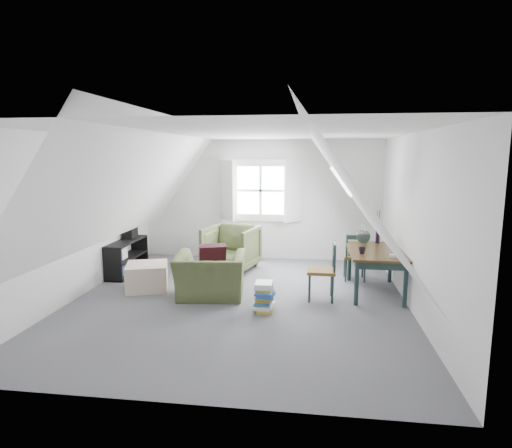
# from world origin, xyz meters

# --- Properties ---
(floor) EXTENTS (5.50, 5.50, 0.00)m
(floor) POSITION_xyz_m (0.00, 0.00, 0.00)
(floor) COLOR #535258
(floor) RESTS_ON ground
(ceiling) EXTENTS (5.50, 5.50, 0.00)m
(ceiling) POSITION_xyz_m (0.00, 0.00, 2.50)
(ceiling) COLOR white
(ceiling) RESTS_ON wall_back
(wall_back) EXTENTS (5.00, 0.00, 5.00)m
(wall_back) POSITION_xyz_m (0.00, 2.75, 1.25)
(wall_back) COLOR silver
(wall_back) RESTS_ON ground
(wall_front) EXTENTS (5.00, 0.00, 5.00)m
(wall_front) POSITION_xyz_m (0.00, -2.75, 1.25)
(wall_front) COLOR silver
(wall_front) RESTS_ON ground
(wall_left) EXTENTS (0.00, 5.50, 5.50)m
(wall_left) POSITION_xyz_m (-2.50, 0.00, 1.25)
(wall_left) COLOR silver
(wall_left) RESTS_ON ground
(wall_right) EXTENTS (0.00, 5.50, 5.50)m
(wall_right) POSITION_xyz_m (2.50, 0.00, 1.25)
(wall_right) COLOR silver
(wall_right) RESTS_ON ground
(slope_left) EXTENTS (3.19, 5.50, 4.48)m
(slope_left) POSITION_xyz_m (-1.55, 0.00, 1.78)
(slope_left) COLOR white
(slope_left) RESTS_ON wall_left
(slope_right) EXTENTS (3.19, 5.50, 4.48)m
(slope_right) POSITION_xyz_m (1.55, 0.00, 1.78)
(slope_right) COLOR white
(slope_right) RESTS_ON wall_right
(dormer_window) EXTENTS (1.71, 0.35, 1.30)m
(dormer_window) POSITION_xyz_m (0.00, 2.68, 1.45)
(dormer_window) COLOR white
(dormer_window) RESTS_ON wall_back
(skylight) EXTENTS (0.35, 0.75, 0.47)m
(skylight) POSITION_xyz_m (1.55, 1.30, 1.75)
(skylight) COLOR white
(skylight) RESTS_ON slope_right
(armchair_near) EXTENTS (1.14, 1.03, 0.68)m
(armchair_near) POSITION_xyz_m (-0.47, 0.12, 0.00)
(armchair_near) COLOR #434D29
(armchair_near) RESTS_ON floor
(armchair_far) EXTENTS (1.10, 1.12, 0.85)m
(armchair_far) POSITION_xyz_m (-0.45, 1.74, 0.00)
(armchair_far) COLOR #434D29
(armchair_far) RESTS_ON floor
(throw_pillow) EXTENTS (0.48, 0.38, 0.43)m
(throw_pillow) POSITION_xyz_m (-0.47, 0.27, 0.60)
(throw_pillow) COLOR #3A0F19
(throw_pillow) RESTS_ON armchair_near
(ottoman) EXTENTS (0.81, 0.81, 0.43)m
(ottoman) POSITION_xyz_m (-1.59, 0.36, 0.21)
(ottoman) COLOR #C5AE94
(ottoman) RESTS_ON floor
(dining_table) EXTENTS (0.84, 1.40, 0.70)m
(dining_table) POSITION_xyz_m (2.09, 0.67, 0.61)
(dining_table) COLOR #382611
(dining_table) RESTS_ON floor
(demijohn) EXTENTS (0.23, 0.23, 0.33)m
(demijohn) POSITION_xyz_m (1.94, 1.12, 0.84)
(demijohn) COLOR silver
(demijohn) RESTS_ON dining_table
(vase_twigs) EXTENTS (0.07, 0.08, 0.57)m
(vase_twigs) POSITION_xyz_m (2.19, 1.22, 0.83)
(vase_twigs) COLOR black
(vase_twigs) RESTS_ON dining_table
(cup) EXTENTS (0.14, 0.14, 0.10)m
(cup) POSITION_xyz_m (1.84, 0.37, 0.70)
(cup) COLOR black
(cup) RESTS_ON dining_table
(paper_box) EXTENTS (0.13, 0.09, 0.04)m
(paper_box) POSITION_xyz_m (2.29, 0.22, 0.72)
(paper_box) COLOR white
(paper_box) RESTS_ON dining_table
(dining_chair_far) EXTENTS (0.39, 0.39, 0.84)m
(dining_chair_far) POSITION_xyz_m (1.84, 1.33, 0.44)
(dining_chair_far) COLOR brown
(dining_chair_far) RESTS_ON floor
(dining_chair_near) EXTENTS (0.42, 0.42, 0.89)m
(dining_chair_near) POSITION_xyz_m (1.27, 0.23, 0.47)
(dining_chair_near) COLOR brown
(dining_chair_near) RESTS_ON floor
(media_shelf) EXTENTS (0.40, 1.21, 0.62)m
(media_shelf) POSITION_xyz_m (-2.36, 1.20, 0.28)
(media_shelf) COLOR black
(media_shelf) RESTS_ON floor
(electronics_box) EXTENTS (0.21, 0.28, 0.22)m
(electronics_box) POSITION_xyz_m (-2.36, 1.49, 0.71)
(electronics_box) COLOR black
(electronics_box) RESTS_ON media_shelf
(magazine_stack) EXTENTS (0.31, 0.37, 0.42)m
(magazine_stack) POSITION_xyz_m (0.43, -0.38, 0.21)
(magazine_stack) COLOR #B29933
(magazine_stack) RESTS_ON floor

